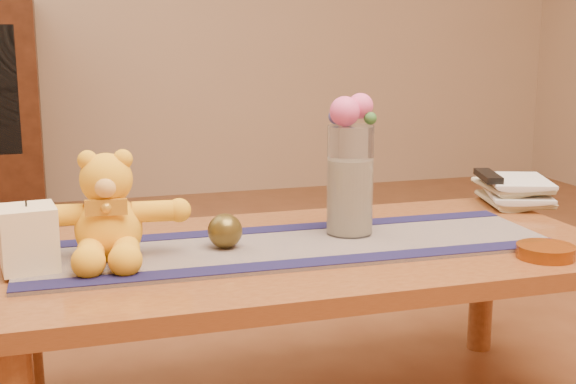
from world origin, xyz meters
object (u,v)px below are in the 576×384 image
object	(u,v)px
bronze_ball	(225,231)
amber_dish	(546,251)
glass_vase	(350,180)
tv_remote	(488,176)
pillar_candle	(29,238)
book_bottom	(486,201)
teddy_bear	(108,207)

from	to	relation	value
bronze_ball	amber_dish	distance (m)	0.71
glass_vase	tv_remote	bearing A→B (deg)	21.95
bronze_ball	amber_dish	bearing A→B (deg)	-21.26
pillar_candle	book_bottom	xyz separation A→B (m)	(1.23, 0.28, -0.06)
book_bottom	glass_vase	bearing A→B (deg)	-143.39
teddy_bear	tv_remote	bearing A→B (deg)	18.85
teddy_bear	book_bottom	world-z (taller)	teddy_bear
tv_remote	bronze_ball	bearing A→B (deg)	-146.98
teddy_bear	amber_dish	bearing A→B (deg)	-9.32
teddy_bear	bronze_ball	distance (m)	0.26
glass_vase	book_bottom	size ratio (longest dim) A/B	1.17
bronze_ball	tv_remote	xyz separation A→B (m)	(0.81, 0.23, 0.04)
teddy_bear	amber_dish	distance (m)	0.95
glass_vase	bronze_ball	distance (m)	0.33
bronze_ball	book_bottom	bearing A→B (deg)	16.75
teddy_bear	book_bottom	distance (m)	1.10
pillar_candle	tv_remote	world-z (taller)	pillar_candle
book_bottom	tv_remote	distance (m)	0.08
book_bottom	amber_dish	bearing A→B (deg)	-93.39
pillar_candle	book_bottom	bearing A→B (deg)	12.91
bronze_ball	book_bottom	world-z (taller)	bronze_ball
glass_vase	bronze_ball	size ratio (longest dim) A/B	3.33
teddy_bear	glass_vase	size ratio (longest dim) A/B	1.25
pillar_candle	tv_remote	bearing A→B (deg)	12.51
amber_dish	pillar_candle	bearing A→B (deg)	168.47
teddy_bear	glass_vase	bearing A→B (deg)	9.71
pillar_candle	book_bottom	size ratio (longest dim) A/B	0.59
tv_remote	amber_dish	distance (m)	0.52
tv_remote	amber_dish	size ratio (longest dim) A/B	1.26
pillar_candle	tv_remote	distance (m)	1.25
glass_vase	teddy_bear	bearing A→B (deg)	-176.85
teddy_bear	pillar_candle	size ratio (longest dim) A/B	2.47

